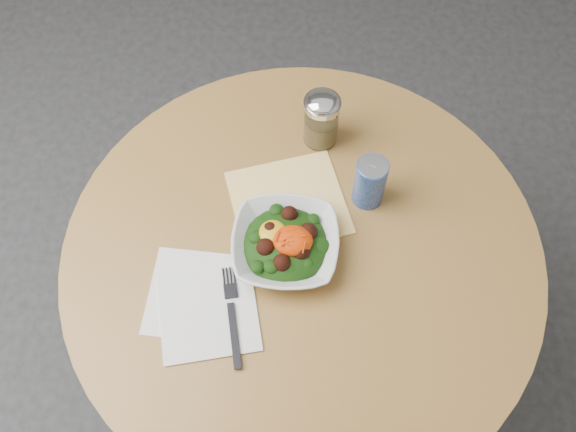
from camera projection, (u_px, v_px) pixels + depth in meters
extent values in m
plane|color=#2A2A2C|center=(297.00, 364.00, 1.85)|extent=(6.00, 6.00, 0.00)
cylinder|color=black|center=(297.00, 363.00, 1.84)|extent=(0.52, 0.52, 0.03)
cylinder|color=black|center=(299.00, 323.00, 1.54)|extent=(0.10, 0.10, 0.71)
cylinder|color=#AB7E3D|center=(302.00, 255.00, 1.21)|extent=(0.90, 0.90, 0.04)
cube|color=#FEB20D|center=(288.00, 202.00, 1.24)|extent=(0.26, 0.25, 0.00)
cube|color=white|center=(196.00, 294.00, 1.15)|extent=(0.19, 0.19, 0.00)
cube|color=white|center=(208.00, 312.00, 1.13)|extent=(0.20, 0.20, 0.00)
imported|color=silver|center=(285.00, 245.00, 1.17)|extent=(0.20, 0.20, 0.05)
ellipsoid|color=black|center=(285.00, 245.00, 1.17)|extent=(0.16, 0.16, 0.06)
ellipsoid|color=gold|center=(273.00, 232.00, 1.16)|extent=(0.05, 0.05, 0.02)
ellipsoid|color=#DA4004|center=(293.00, 240.00, 1.15)|extent=(0.07, 0.06, 0.03)
cube|color=black|center=(234.00, 335.00, 1.11)|extent=(0.03, 0.12, 0.00)
cube|color=black|center=(230.00, 284.00, 1.16)|extent=(0.03, 0.07, 0.00)
cylinder|color=silver|center=(321.00, 122.00, 1.27)|extent=(0.07, 0.07, 0.10)
cylinder|color=olive|center=(321.00, 129.00, 1.29)|extent=(0.06, 0.06, 0.06)
cylinder|color=silver|center=(322.00, 104.00, 1.22)|extent=(0.07, 0.07, 0.01)
ellipsoid|color=silver|center=(323.00, 102.00, 1.22)|extent=(0.07, 0.07, 0.03)
cylinder|color=#0D1D98|center=(370.00, 182.00, 1.20)|extent=(0.06, 0.06, 0.11)
cylinder|color=#B9B9C1|center=(373.00, 166.00, 1.15)|extent=(0.06, 0.06, 0.00)
cube|color=#B9B9C1|center=(375.00, 162.00, 1.15)|extent=(0.02, 0.02, 0.00)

